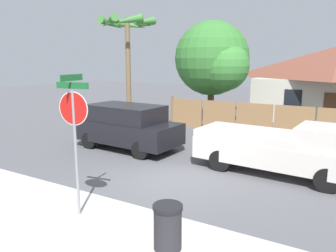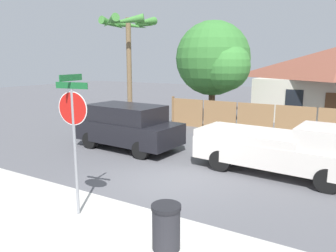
{
  "view_description": "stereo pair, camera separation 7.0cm",
  "coord_description": "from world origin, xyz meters",
  "px_view_note": "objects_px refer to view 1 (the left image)",
  "views": [
    {
      "loc": [
        5.1,
        -8.55,
        3.75
      ],
      "look_at": [
        -0.4,
        0.8,
        1.6
      ],
      "focal_mm": 35.0,
      "sensor_mm": 36.0,
      "label": 1
    },
    {
      "loc": [
        5.16,
        -8.52,
        3.75
      ],
      "look_at": [
        -0.4,
        0.8,
        1.6
      ],
      "focal_mm": 35.0,
      "sensor_mm": 36.0,
      "label": 2
    }
  ],
  "objects_px": {
    "oak_tree": "(214,60)",
    "stop_sign": "(74,121)",
    "orange_pickup": "(286,150)",
    "trash_bin": "(168,227)",
    "red_suv": "(127,126)",
    "palm_tree": "(127,32)"
  },
  "relations": [
    {
      "from": "oak_tree",
      "to": "stop_sign",
      "type": "relative_size",
      "value": 1.79
    },
    {
      "from": "orange_pickup",
      "to": "oak_tree",
      "type": "bearing_deg",
      "value": 130.89
    },
    {
      "from": "trash_bin",
      "to": "stop_sign",
      "type": "bearing_deg",
      "value": 175.86
    },
    {
      "from": "red_suv",
      "to": "stop_sign",
      "type": "distance_m",
      "value": 6.4
    },
    {
      "from": "oak_tree",
      "to": "palm_tree",
      "type": "distance_m",
      "value": 5.43
    },
    {
      "from": "oak_tree",
      "to": "red_suv",
      "type": "xyz_separation_m",
      "value": [
        -0.76,
        -7.7,
        -2.79
      ]
    },
    {
      "from": "palm_tree",
      "to": "orange_pickup",
      "type": "height_order",
      "value": "palm_tree"
    },
    {
      "from": "oak_tree",
      "to": "stop_sign",
      "type": "height_order",
      "value": "oak_tree"
    },
    {
      "from": "palm_tree",
      "to": "red_suv",
      "type": "bearing_deg",
      "value": -53.97
    },
    {
      "from": "orange_pickup",
      "to": "stop_sign",
      "type": "height_order",
      "value": "stop_sign"
    },
    {
      "from": "oak_tree",
      "to": "red_suv",
      "type": "height_order",
      "value": "oak_tree"
    },
    {
      "from": "palm_tree",
      "to": "oak_tree",
      "type": "bearing_deg",
      "value": 45.74
    },
    {
      "from": "oak_tree",
      "to": "orange_pickup",
      "type": "bearing_deg",
      "value": -52.95
    },
    {
      "from": "orange_pickup",
      "to": "trash_bin",
      "type": "distance_m",
      "value": 5.91
    },
    {
      "from": "palm_tree",
      "to": "trash_bin",
      "type": "bearing_deg",
      "value": -49.54
    },
    {
      "from": "orange_pickup",
      "to": "stop_sign",
      "type": "distance_m",
      "value": 6.94
    },
    {
      "from": "palm_tree",
      "to": "orange_pickup",
      "type": "bearing_deg",
      "value": -22.8
    },
    {
      "from": "oak_tree",
      "to": "trash_bin",
      "type": "relative_size",
      "value": 6.55
    },
    {
      "from": "oak_tree",
      "to": "stop_sign",
      "type": "xyz_separation_m",
      "value": [
        2.01,
        -13.32,
        -1.46
      ]
    },
    {
      "from": "trash_bin",
      "to": "palm_tree",
      "type": "bearing_deg",
      "value": 130.46
    },
    {
      "from": "oak_tree",
      "to": "red_suv",
      "type": "distance_m",
      "value": 8.23
    },
    {
      "from": "red_suv",
      "to": "orange_pickup",
      "type": "distance_m",
      "value": 6.59
    }
  ]
}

